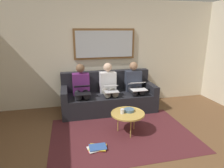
{
  "coord_description": "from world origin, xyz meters",
  "views": [
    {
      "loc": [
        0.92,
        2.28,
        1.89
      ],
      "look_at": [
        0.0,
        -1.7,
        0.75
      ],
      "focal_mm": 31.27,
      "sensor_mm": 36.0,
      "label": 1
    }
  ],
  "objects_px": {
    "person_left": "(134,84)",
    "laptop_silver": "(111,88)",
    "person_middle": "(109,86)",
    "laptop_black": "(82,90)",
    "cup": "(122,111)",
    "coffee_table": "(128,114)",
    "framed_mirror": "(105,44)",
    "bowl": "(129,110)",
    "couch": "(108,97)",
    "person_right": "(81,88)",
    "magazine_stack": "(97,148)",
    "laptop_white": "(138,86)"
  },
  "relations": [
    {
      "from": "laptop_black",
      "to": "magazine_stack",
      "type": "xyz_separation_m",
      "value": [
        -0.11,
        1.32,
        -0.61
      ]
    },
    {
      "from": "cup",
      "to": "magazine_stack",
      "type": "distance_m",
      "value": 0.79
    },
    {
      "from": "laptop_silver",
      "to": "person_right",
      "type": "xyz_separation_m",
      "value": [
        0.64,
        -0.25,
        -0.02
      ]
    },
    {
      "from": "couch",
      "to": "laptop_black",
      "type": "distance_m",
      "value": 0.77
    },
    {
      "from": "couch",
      "to": "person_right",
      "type": "xyz_separation_m",
      "value": [
        0.64,
        0.07,
        0.3
      ]
    },
    {
      "from": "couch",
      "to": "coffee_table",
      "type": "height_order",
      "value": "couch"
    },
    {
      "from": "couch",
      "to": "coffee_table",
      "type": "distance_m",
      "value": 1.23
    },
    {
      "from": "framed_mirror",
      "to": "laptop_white",
      "type": "bearing_deg",
      "value": 132.93
    },
    {
      "from": "framed_mirror",
      "to": "laptop_silver",
      "type": "relative_size",
      "value": 4.73
    },
    {
      "from": "framed_mirror",
      "to": "laptop_white",
      "type": "xyz_separation_m",
      "value": [
        -0.64,
        0.69,
        -0.92
      ]
    },
    {
      "from": "person_left",
      "to": "framed_mirror",
      "type": "bearing_deg",
      "value": -35.52
    },
    {
      "from": "laptop_silver",
      "to": "person_right",
      "type": "distance_m",
      "value": 0.69
    },
    {
      "from": "person_middle",
      "to": "laptop_black",
      "type": "relative_size",
      "value": 2.86
    },
    {
      "from": "laptop_black",
      "to": "cup",
      "type": "bearing_deg",
      "value": 125.26
    },
    {
      "from": "cup",
      "to": "coffee_table",
      "type": "bearing_deg",
      "value": 177.25
    },
    {
      "from": "bowl",
      "to": "laptop_black",
      "type": "xyz_separation_m",
      "value": [
        0.8,
        -0.86,
        0.2
      ]
    },
    {
      "from": "couch",
      "to": "bowl",
      "type": "height_order",
      "value": "couch"
    },
    {
      "from": "bowl",
      "to": "laptop_white",
      "type": "xyz_separation_m",
      "value": [
        -0.48,
        -0.85,
        0.2
      ]
    },
    {
      "from": "couch",
      "to": "cup",
      "type": "relative_size",
      "value": 24.44
    },
    {
      "from": "framed_mirror",
      "to": "laptop_white",
      "type": "height_order",
      "value": "framed_mirror"
    },
    {
      "from": "person_left",
      "to": "magazine_stack",
      "type": "height_order",
      "value": "person_left"
    },
    {
      "from": "couch",
      "to": "cup",
      "type": "distance_m",
      "value": 1.22
    },
    {
      "from": "framed_mirror",
      "to": "bowl",
      "type": "xyz_separation_m",
      "value": [
        -0.16,
        1.54,
        -1.12
      ]
    },
    {
      "from": "cup",
      "to": "bowl",
      "type": "xyz_separation_m",
      "value": [
        -0.15,
        -0.06,
        -0.02
      ]
    },
    {
      "from": "person_middle",
      "to": "laptop_silver",
      "type": "height_order",
      "value": "person_middle"
    },
    {
      "from": "cup",
      "to": "person_left",
      "type": "height_order",
      "value": "person_left"
    },
    {
      "from": "person_left",
      "to": "laptop_white",
      "type": "relative_size",
      "value": 3.01
    },
    {
      "from": "couch",
      "to": "person_left",
      "type": "bearing_deg",
      "value": 173.87
    },
    {
      "from": "framed_mirror",
      "to": "laptop_silver",
      "type": "height_order",
      "value": "framed_mirror"
    },
    {
      "from": "person_left",
      "to": "laptop_black",
      "type": "xyz_separation_m",
      "value": [
        1.28,
        0.23,
        0.02
      ]
    },
    {
      "from": "bowl",
      "to": "laptop_black",
      "type": "distance_m",
      "value": 1.19
    },
    {
      "from": "framed_mirror",
      "to": "magazine_stack",
      "type": "distance_m",
      "value": 2.58
    },
    {
      "from": "laptop_white",
      "to": "magazine_stack",
      "type": "relative_size",
      "value": 1.1
    },
    {
      "from": "cup",
      "to": "bowl",
      "type": "relative_size",
      "value": 0.46
    },
    {
      "from": "framed_mirror",
      "to": "person_middle",
      "type": "distance_m",
      "value": 1.05
    },
    {
      "from": "bowl",
      "to": "laptop_black",
      "type": "height_order",
      "value": "laptop_black"
    },
    {
      "from": "person_middle",
      "to": "person_right",
      "type": "relative_size",
      "value": 1.0
    },
    {
      "from": "laptop_black",
      "to": "couch",
      "type": "bearing_deg",
      "value": -155.27
    },
    {
      "from": "laptop_white",
      "to": "bowl",
      "type": "bearing_deg",
      "value": 60.68
    },
    {
      "from": "framed_mirror",
      "to": "bowl",
      "type": "bearing_deg",
      "value": 96.0
    },
    {
      "from": "coffee_table",
      "to": "laptop_silver",
      "type": "xyz_separation_m",
      "value": [
        0.11,
        -0.9,
        0.24
      ]
    },
    {
      "from": "coffee_table",
      "to": "laptop_silver",
      "type": "distance_m",
      "value": 0.93
    },
    {
      "from": "couch",
      "to": "laptop_black",
      "type": "bearing_deg",
      "value": 24.73
    },
    {
      "from": "person_left",
      "to": "person_right",
      "type": "bearing_deg",
      "value": 0.0
    },
    {
      "from": "framed_mirror",
      "to": "person_left",
      "type": "relative_size",
      "value": 1.33
    },
    {
      "from": "coffee_table",
      "to": "laptop_white",
      "type": "bearing_deg",
      "value": -119.79
    },
    {
      "from": "cup",
      "to": "person_right",
      "type": "bearing_deg",
      "value": -60.43
    },
    {
      "from": "person_left",
      "to": "laptop_silver",
      "type": "xyz_separation_m",
      "value": [
        0.64,
        0.25,
        0.02
      ]
    },
    {
      "from": "laptop_white",
      "to": "laptop_black",
      "type": "distance_m",
      "value": 1.28
    },
    {
      "from": "bowl",
      "to": "person_right",
      "type": "relative_size",
      "value": 0.17
    }
  ]
}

